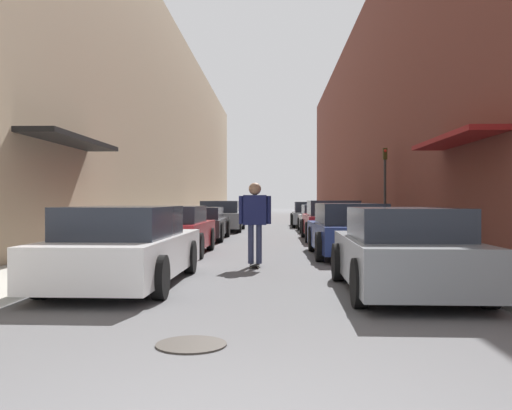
{
  "coord_description": "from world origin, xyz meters",
  "views": [
    {
      "loc": [
        0.31,
        -3.17,
        1.43
      ],
      "look_at": [
        -0.15,
        10.82,
        1.31
      ],
      "focal_mm": 40.0,
      "sensor_mm": 36.0,
      "label": 1
    }
  ],
  "objects_px": {
    "manhole_cover": "(191,345)",
    "skateboarder": "(255,215)",
    "parked_car_left_1": "(173,231)",
    "traffic_light": "(385,180)",
    "parked_car_left_0": "(125,247)",
    "parked_car_left_2": "(200,223)",
    "parked_car_left_4": "(227,214)",
    "parked_car_right_2": "(332,221)",
    "parked_car_right_1": "(349,231)",
    "parked_car_right_3": "(321,219)",
    "parked_car_right_0": "(403,252)",
    "parked_car_right_4": "(310,215)",
    "parked_car_left_3": "(221,216)"
  },
  "relations": [
    {
      "from": "parked_car_right_0",
      "to": "traffic_light",
      "type": "height_order",
      "value": "traffic_light"
    },
    {
      "from": "traffic_light",
      "to": "parked_car_left_2",
      "type": "bearing_deg",
      "value": -163.97
    },
    {
      "from": "parked_car_left_0",
      "to": "parked_car_right_0",
      "type": "height_order",
      "value": "parked_car_left_0"
    },
    {
      "from": "parked_car_right_4",
      "to": "parked_car_left_1",
      "type": "bearing_deg",
      "value": -106.13
    },
    {
      "from": "parked_car_left_3",
      "to": "parked_car_right_3",
      "type": "distance_m",
      "value": 4.59
    },
    {
      "from": "parked_car_left_1",
      "to": "traffic_light",
      "type": "xyz_separation_m",
      "value": [
        7.01,
        7.61,
        1.58
      ]
    },
    {
      "from": "parked_car_right_2",
      "to": "parked_car_right_3",
      "type": "bearing_deg",
      "value": 89.93
    },
    {
      "from": "parked_car_right_0",
      "to": "parked_car_right_1",
      "type": "distance_m",
      "value": 5.74
    },
    {
      "from": "parked_car_left_4",
      "to": "manhole_cover",
      "type": "height_order",
      "value": "parked_car_left_4"
    },
    {
      "from": "parked_car_left_1",
      "to": "traffic_light",
      "type": "bearing_deg",
      "value": 47.35
    },
    {
      "from": "parked_car_left_1",
      "to": "parked_car_left_3",
      "type": "relative_size",
      "value": 0.83
    },
    {
      "from": "parked_car_left_2",
      "to": "parked_car_right_2",
      "type": "height_order",
      "value": "parked_car_right_2"
    },
    {
      "from": "parked_car_right_3",
      "to": "parked_car_right_4",
      "type": "height_order",
      "value": "parked_car_right_4"
    },
    {
      "from": "parked_car_left_2",
      "to": "parked_car_right_4",
      "type": "xyz_separation_m",
      "value": [
        4.58,
        10.21,
        0.06
      ]
    },
    {
      "from": "parked_car_right_3",
      "to": "manhole_cover",
      "type": "height_order",
      "value": "parked_car_right_3"
    },
    {
      "from": "skateboarder",
      "to": "traffic_light",
      "type": "xyz_separation_m",
      "value": [
        4.76,
        10.4,
        1.09
      ]
    },
    {
      "from": "parked_car_left_3",
      "to": "parked_car_right_3",
      "type": "bearing_deg",
      "value": -9.67
    },
    {
      "from": "parked_car_left_1",
      "to": "parked_car_left_3",
      "type": "height_order",
      "value": "parked_car_left_3"
    },
    {
      "from": "parked_car_left_4",
      "to": "parked_car_right_2",
      "type": "distance_m",
      "value": 12.73
    },
    {
      "from": "parked_car_left_2",
      "to": "parked_car_left_3",
      "type": "relative_size",
      "value": 0.95
    },
    {
      "from": "parked_car_right_4",
      "to": "skateboarder",
      "type": "bearing_deg",
      "value": -97.1
    },
    {
      "from": "parked_car_right_0",
      "to": "parked_car_right_4",
      "type": "xyz_separation_m",
      "value": [
        -0.07,
        21.94,
        0.01
      ]
    },
    {
      "from": "manhole_cover",
      "to": "skateboarder",
      "type": "bearing_deg",
      "value": 86.52
    },
    {
      "from": "parked_car_right_3",
      "to": "manhole_cover",
      "type": "bearing_deg",
      "value": -98.19
    },
    {
      "from": "traffic_light",
      "to": "parked_car_right_1",
      "type": "bearing_deg",
      "value": -106.96
    },
    {
      "from": "parked_car_left_0",
      "to": "parked_car_right_3",
      "type": "xyz_separation_m",
      "value": [
        4.57,
        16.06,
        -0.05
      ]
    },
    {
      "from": "parked_car_right_3",
      "to": "manhole_cover",
      "type": "xyz_separation_m",
      "value": [
        -2.88,
        -20.0,
        -0.58
      ]
    },
    {
      "from": "parked_car_left_1",
      "to": "parked_car_right_0",
      "type": "relative_size",
      "value": 0.96
    },
    {
      "from": "parked_car_left_0",
      "to": "parked_car_left_2",
      "type": "distance_m",
      "value": 11.02
    },
    {
      "from": "parked_car_left_4",
      "to": "parked_car_left_1",
      "type": "bearing_deg",
      "value": -90.02
    },
    {
      "from": "parked_car_left_2",
      "to": "parked_car_left_3",
      "type": "bearing_deg",
      "value": 87.83
    },
    {
      "from": "parked_car_left_0",
      "to": "manhole_cover",
      "type": "xyz_separation_m",
      "value": [
        1.69,
        -3.94,
        -0.63
      ]
    },
    {
      "from": "parked_car_left_2",
      "to": "parked_car_left_4",
      "type": "height_order",
      "value": "parked_car_left_4"
    },
    {
      "from": "traffic_light",
      "to": "parked_car_right_4",
      "type": "bearing_deg",
      "value": 106.61
    },
    {
      "from": "manhole_cover",
      "to": "traffic_light",
      "type": "relative_size",
      "value": 0.21
    },
    {
      "from": "parked_car_left_2",
      "to": "skateboarder",
      "type": "bearing_deg",
      "value": -74.85
    },
    {
      "from": "parked_car_right_3",
      "to": "traffic_light",
      "type": "xyz_separation_m",
      "value": [
        2.28,
        -3.02,
        1.61
      ]
    },
    {
      "from": "parked_car_left_3",
      "to": "parked_car_right_4",
      "type": "relative_size",
      "value": 1.03
    },
    {
      "from": "parked_car_left_0",
      "to": "parked_car_left_1",
      "type": "distance_m",
      "value": 5.43
    },
    {
      "from": "parked_car_right_4",
      "to": "manhole_cover",
      "type": "xyz_separation_m",
      "value": [
        -2.71,
        -25.16,
        -0.64
      ]
    },
    {
      "from": "parked_car_left_3",
      "to": "parked_car_right_0",
      "type": "xyz_separation_m",
      "value": [
        4.44,
        -17.55,
        -0.03
      ]
    },
    {
      "from": "parked_car_left_2",
      "to": "parked_car_right_3",
      "type": "distance_m",
      "value": 6.93
    },
    {
      "from": "parked_car_right_1",
      "to": "traffic_light",
      "type": "height_order",
      "value": "traffic_light"
    },
    {
      "from": "parked_car_left_4",
      "to": "parked_car_right_4",
      "type": "relative_size",
      "value": 0.89
    },
    {
      "from": "parked_car_right_4",
      "to": "manhole_cover",
      "type": "height_order",
      "value": "parked_car_right_4"
    },
    {
      "from": "parked_car_left_0",
      "to": "traffic_light",
      "type": "height_order",
      "value": "traffic_light"
    },
    {
      "from": "parked_car_left_2",
      "to": "parked_car_right_4",
      "type": "relative_size",
      "value": 0.97
    },
    {
      "from": "parked_car_left_0",
      "to": "traffic_light",
      "type": "distance_m",
      "value": 14.81
    },
    {
      "from": "parked_car_right_2",
      "to": "traffic_light",
      "type": "bearing_deg",
      "value": 43.1
    },
    {
      "from": "parked_car_right_2",
      "to": "parked_car_right_3",
      "type": "xyz_separation_m",
      "value": [
        0.01,
        5.16,
        -0.1
      ]
    }
  ]
}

